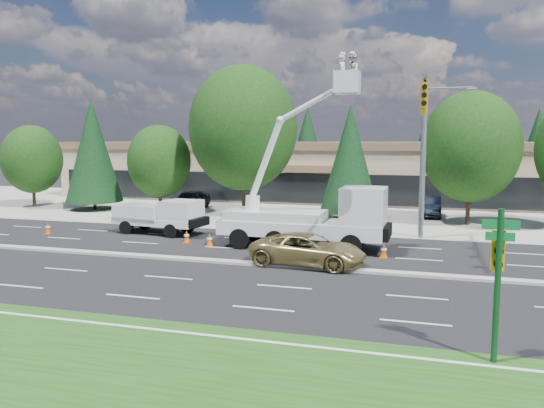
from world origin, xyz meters
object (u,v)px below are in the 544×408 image
(minivan, at_px, (308,250))
(bucket_truck, at_px, (316,208))
(street_sign_pole, at_px, (498,269))
(signal_mast, at_px, (424,133))
(utility_pickup, at_px, (163,220))

(minivan, bearing_deg, bucket_truck, 11.14)
(street_sign_pole, relative_size, minivan, 0.76)
(signal_mast, height_order, minivan, signal_mast)
(utility_pickup, height_order, bucket_truck, bucket_truck)
(minivan, bearing_deg, signal_mast, -32.23)
(bucket_truck, distance_m, minivan, 4.03)
(utility_pickup, bearing_deg, street_sign_pole, -33.46)
(street_sign_pole, distance_m, minivan, 11.45)
(utility_pickup, relative_size, minivan, 1.09)
(bucket_truck, xyz_separation_m, minivan, (0.41, -3.75, -1.42))
(signal_mast, distance_m, minivan, 9.69)
(bucket_truck, bearing_deg, minivan, -82.85)
(signal_mast, xyz_separation_m, minivan, (-4.89, -6.44, -5.33))
(signal_mast, distance_m, street_sign_pole, 15.99)
(bucket_truck, bearing_deg, street_sign_pole, -59.34)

